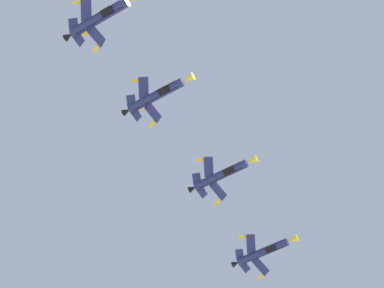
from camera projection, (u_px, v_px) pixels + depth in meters
The scene contains 4 objects.
fighter_jet_lead at pixel (264, 252), 153.97m from camera, with size 11.08×13.56×6.78m.
fighter_jet_left_wing at pixel (222, 175), 144.26m from camera, with size 10.92×13.56×7.23m.
fighter_jet_right_wing at pixel (157, 95), 134.41m from camera, with size 10.83×13.56×7.45m.
fighter_jet_left_outer at pixel (101, 17), 124.48m from camera, with size 10.94×13.56×7.18m.
Camera 1 is at (-5.31, -1.46, 1.97)m, focal length 66.29 mm.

